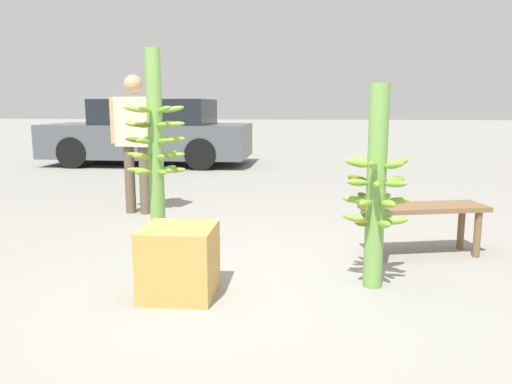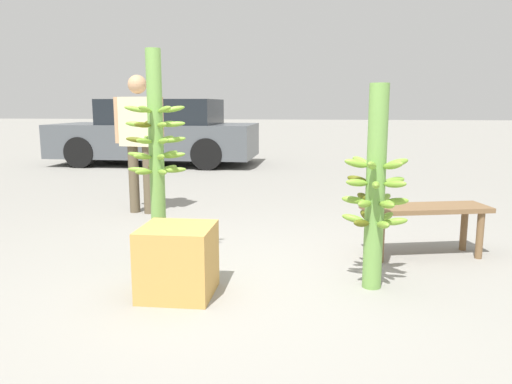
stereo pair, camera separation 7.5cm
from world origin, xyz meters
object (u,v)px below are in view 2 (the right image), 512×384
object	(u,v)px
banana_stalk_center	(375,189)
produce_crate	(178,261)
banana_stalk_left	(156,154)
market_bench	(425,215)
vendor_person	(139,132)
parked_car	(157,133)

from	to	relation	value
banana_stalk_center	produce_crate	world-z (taller)	banana_stalk_center
banana_stalk_left	produce_crate	bearing A→B (deg)	-62.53
produce_crate	banana_stalk_left	bearing A→B (deg)	117.47
market_bench	produce_crate	bearing A→B (deg)	-162.73
vendor_person	market_bench	world-z (taller)	vendor_person
banana_stalk_left	market_bench	bearing A→B (deg)	12.23
banana_stalk_left	banana_stalk_center	distance (m)	1.70
market_bench	produce_crate	world-z (taller)	produce_crate
market_bench	parked_car	distance (m)	7.58
vendor_person	produce_crate	distance (m)	2.85
banana_stalk_left	produce_crate	xyz separation A→B (m)	(0.33, -0.63, -0.66)
banana_stalk_left	banana_stalk_center	xyz separation A→B (m)	(1.66, -0.34, -0.19)
banana_stalk_center	market_bench	distance (m)	1.03
banana_stalk_left	produce_crate	size ratio (longest dim) A/B	3.57
banana_stalk_center	vendor_person	distance (m)	3.32
banana_stalk_center	vendor_person	bearing A→B (deg)	138.11
banana_stalk_center	parked_car	bearing A→B (deg)	118.39
vendor_person	market_bench	distance (m)	3.36
vendor_person	parked_car	bearing A→B (deg)	116.55
parked_car	market_bench	bearing A→B (deg)	-144.10
vendor_person	banana_stalk_left	bearing A→B (deg)	-55.59
banana_stalk_center	produce_crate	xyz separation A→B (m)	(-1.33, -0.29, -0.47)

